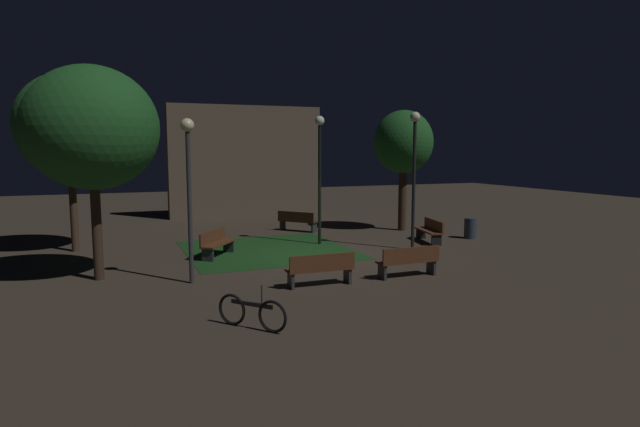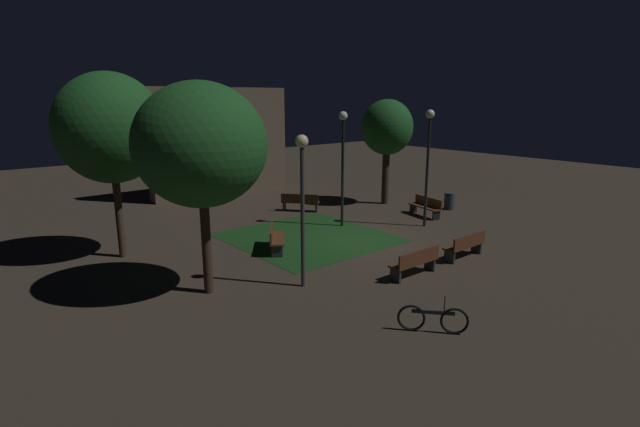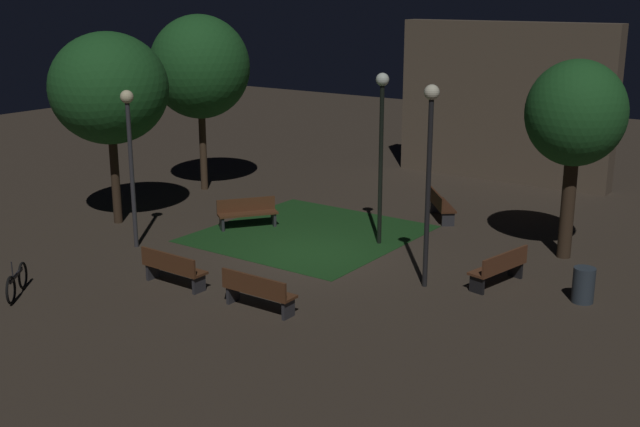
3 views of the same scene
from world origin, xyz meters
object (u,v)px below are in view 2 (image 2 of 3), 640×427
object	(u,v)px
bench_back_row	(300,202)
lamp_post_plaza_west	(428,149)
bench_front_right	(466,245)
trash_bin	(449,201)
bench_lawn_edge	(416,262)
bench_path_side	(275,237)
tree_left_canopy	(110,129)
bicycle	(433,319)
lamp_post_path_center	(302,185)
tree_right_canopy	(201,146)
bench_by_lamp	(426,206)
lamp_post_plaza_east	(343,150)
tree_tall_center	(387,128)

from	to	relation	value
bench_back_row	lamp_post_plaza_west	distance (m)	6.67
bench_front_right	trash_bin	distance (m)	7.46
bench_back_row	bench_lawn_edge	bearing A→B (deg)	-105.67
bench_path_side	lamp_post_plaza_west	size ratio (longest dim) A/B	0.35
tree_left_canopy	bicycle	world-z (taller)	tree_left_canopy
lamp_post_plaza_west	lamp_post_path_center	size ratio (longest dim) A/B	1.11
bench_back_row	tree_right_canopy	xyz separation A→B (m)	(-7.97, -6.12, 3.65)
lamp_post_path_center	trash_bin	world-z (taller)	lamp_post_path_center
bench_path_side	bench_front_right	bearing A→B (deg)	-47.59
bench_by_lamp	bench_front_right	bearing A→B (deg)	-129.26
bench_lawn_edge	lamp_post_plaza_east	xyz separation A→B (m)	(2.30, 5.83, 2.76)
tree_left_canopy	bench_by_lamp	bearing A→B (deg)	-13.68
tree_tall_center	trash_bin	bearing A→B (deg)	-63.93
tree_left_canopy	lamp_post_plaza_east	world-z (taller)	tree_left_canopy
bench_by_lamp	lamp_post_plaza_east	size ratio (longest dim) A/B	0.39
lamp_post_plaza_west	lamp_post_plaza_east	bearing A→B (deg)	139.50
tree_right_canopy	bicycle	distance (m)	7.31
bench_front_right	tree_right_canopy	bearing A→B (deg)	159.83
bench_path_side	tree_tall_center	size ratio (longest dim) A/B	0.33
bench_front_right	bicycle	xyz separation A→B (m)	(-5.19, -2.57, -0.14)
lamp_post_plaza_east	bicycle	distance (m)	10.11
bench_lawn_edge	tree_tall_center	world-z (taller)	tree_tall_center
bicycle	lamp_post_plaza_east	bearing A→B (deg)	60.11
bench_front_right	tree_left_canopy	distance (m)	12.41
tree_right_canopy	lamp_post_path_center	size ratio (longest dim) A/B	1.32
lamp_post_plaza_east	bench_lawn_edge	bearing A→B (deg)	-111.54
tree_tall_center	tree_right_canopy	distance (m)	13.28
tree_tall_center	bench_by_lamp	bearing A→B (deg)	-100.21
bench_lawn_edge	tree_left_canopy	distance (m)	10.66
bench_by_lamp	trash_bin	distance (m)	1.99
bench_lawn_edge	tree_right_canopy	size ratio (longest dim) A/B	0.31
lamp_post_plaza_west	trash_bin	distance (m)	4.64
tree_left_canopy	lamp_post_path_center	xyz separation A→B (m)	(3.14, -6.09, -1.38)
bench_path_side	tree_right_canopy	xyz separation A→B (m)	(-3.62, -1.92, 3.65)
lamp_post_plaza_east	bench_path_side	bearing A→B (deg)	-167.05
tree_right_canopy	trash_bin	world-z (taller)	tree_right_canopy
bench_front_right	tree_tall_center	xyz separation A→B (m)	(4.33, 7.68, 3.37)
bench_front_right	bicycle	bearing A→B (deg)	-153.69
trash_bin	lamp_post_plaza_west	bearing A→B (deg)	-160.85
bench_front_right	bench_path_side	size ratio (longest dim) A/B	1.04
lamp_post_plaza_east	bench_by_lamp	bearing A→B (deg)	-16.28
bench_back_row	tree_left_canopy	world-z (taller)	tree_left_canopy
bench_lawn_edge	trash_bin	world-z (taller)	bench_lawn_edge
bench_back_row	tree_right_canopy	size ratio (longest dim) A/B	0.29
bench_path_side	tree_right_canopy	distance (m)	5.49
lamp_post_plaza_west	bench_front_right	bearing A→B (deg)	-123.16
tree_left_canopy	tree_right_canopy	world-z (taller)	tree_left_canopy
tree_left_canopy	lamp_post_plaza_east	bearing A→B (deg)	-12.40
tree_right_canopy	trash_bin	bearing A→B (deg)	7.29
tree_right_canopy	trash_bin	distance (m)	14.45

